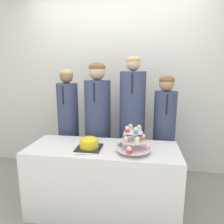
# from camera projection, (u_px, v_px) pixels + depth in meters

# --- Properties ---
(wall_back) EXTENTS (9.00, 0.06, 2.70)m
(wall_back) POSITION_uv_depth(u_px,v_px,m) (117.00, 79.00, 2.91)
(wall_back) COLOR silver
(wall_back) RESTS_ON ground_plane
(table) EXTENTS (1.50, 0.57, 0.72)m
(table) POSITION_uv_depth(u_px,v_px,m) (103.00, 180.00, 2.06)
(table) COLOR white
(table) RESTS_ON ground_plane
(round_cake) EXTENTS (0.24, 0.24, 0.12)m
(round_cake) POSITION_uv_depth(u_px,v_px,m) (89.00, 143.00, 1.95)
(round_cake) COLOR #232328
(round_cake) RESTS_ON table
(cake_knife) EXTENTS (0.28, 0.07, 0.01)m
(cake_knife) POSITION_uv_depth(u_px,v_px,m) (86.00, 155.00, 1.81)
(cake_knife) COLOR silver
(cake_knife) RESTS_ON table
(cupcake_stand) EXTENTS (0.32, 0.32, 0.26)m
(cupcake_stand) POSITION_uv_depth(u_px,v_px,m) (133.00, 140.00, 1.84)
(cupcake_stand) COLOR silver
(cupcake_stand) RESTS_ON table
(student_0) EXTENTS (0.26, 0.26, 1.49)m
(student_0) POSITION_uv_depth(u_px,v_px,m) (69.00, 131.00, 2.56)
(student_0) COLOR #384266
(student_0) RESTS_ON ground_plane
(student_1) EXTENTS (0.32, 0.32, 1.56)m
(student_1) POSITION_uv_depth(u_px,v_px,m) (98.00, 130.00, 2.49)
(student_1) COLOR #384266
(student_1) RESTS_ON ground_plane
(student_2) EXTENTS (0.30, 0.31, 1.63)m
(student_2) POSITION_uv_depth(u_px,v_px,m) (132.00, 129.00, 2.42)
(student_2) COLOR #384266
(student_2) RESTS_ON ground_plane
(student_3) EXTENTS (0.26, 0.26, 1.41)m
(student_3) POSITION_uv_depth(u_px,v_px,m) (164.00, 138.00, 2.38)
(student_3) COLOR #384266
(student_3) RESTS_ON ground_plane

